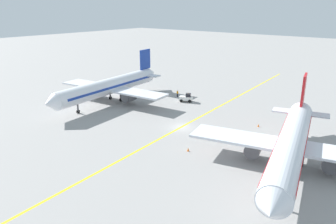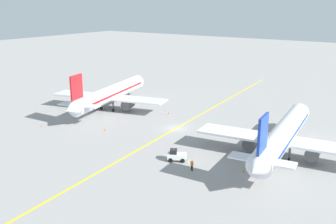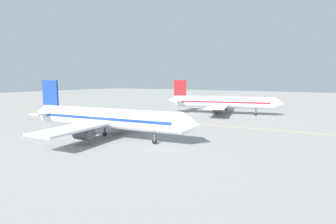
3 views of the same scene
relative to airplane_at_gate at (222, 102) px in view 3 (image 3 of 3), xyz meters
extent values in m
plane|color=gray|center=(21.09, -3.56, -3.71)|extent=(400.00, 400.00, 0.00)
cube|color=yellow|center=(21.09, -3.56, -3.71)|extent=(9.46, 119.69, 0.01)
cylinder|color=silver|center=(-0.10, 0.43, 0.09)|extent=(10.45, 30.02, 3.60)
cone|color=silver|center=(-3.85, 16.19, 0.09)|extent=(3.88, 3.13, 3.42)
cone|color=silver|center=(3.72, -15.62, 0.39)|extent=(3.67, 3.63, 3.06)
cube|color=red|center=(-0.10, 0.43, 0.24)|extent=(9.79, 27.11, 0.50)
cube|color=silver|center=(0.13, -0.54, -0.63)|extent=(28.44, 11.54, 0.36)
cylinder|color=#4C4C51|center=(-4.73, -1.70, -1.88)|extent=(2.88, 3.62, 2.20)
cylinder|color=#4C4C51|center=(4.99, 0.61, -1.88)|extent=(2.88, 3.62, 2.20)
cube|color=red|center=(3.14, -13.19, 4.39)|extent=(1.28, 3.97, 5.00)
cube|color=silver|center=(3.02, -12.70, 0.49)|extent=(9.31, 4.42, 0.24)
cylinder|color=#4C4C51|center=(-2.33, 9.77, -2.31)|extent=(0.36, 0.36, 2.00)
cylinder|color=black|center=(-2.33, 9.77, -3.31)|extent=(0.46, 0.84, 0.80)
cylinder|color=#4C4C51|center=(-1.20, -1.89, -2.31)|extent=(0.36, 0.36, 2.00)
cylinder|color=black|center=(-1.20, -1.89, -3.31)|extent=(0.46, 0.84, 0.80)
cylinder|color=#4C4C51|center=(1.92, -1.15, -2.31)|extent=(0.36, 0.36, 2.00)
cylinder|color=black|center=(1.92, -1.15, -3.31)|extent=(0.46, 0.84, 0.80)
cylinder|color=silver|center=(43.67, -6.12, 0.09)|extent=(6.88, 30.21, 3.60)
cone|color=silver|center=(41.88, 9.99, 0.09)|extent=(3.66, 2.76, 3.42)
cone|color=silver|center=(45.48, -22.51, 0.39)|extent=(3.37, 3.32, 3.06)
cube|color=#193899|center=(43.67, -6.12, 0.24)|extent=(6.59, 27.24, 0.50)
cube|color=silver|center=(43.78, -7.11, -0.63)|extent=(28.40, 8.25, 0.36)
cylinder|color=#4C4C51|center=(38.81, -7.66, -1.88)|extent=(2.54, 3.42, 2.20)
cylinder|color=#4C4C51|center=(48.75, -6.56, -1.88)|extent=(2.54, 3.42, 2.20)
cube|color=#193899|center=(45.21, -20.03, 4.39)|extent=(0.80, 4.02, 5.00)
cube|color=silver|center=(45.15, -19.53, 0.49)|extent=(9.21, 3.38, 0.24)
cylinder|color=#4C4C51|center=(42.61, 3.43, -2.31)|extent=(0.36, 0.36, 2.00)
cylinder|color=black|center=(42.61, 3.43, -3.31)|extent=(0.37, 0.83, 0.80)
cylinder|color=#4C4C51|center=(42.30, -8.28, -2.31)|extent=(0.36, 0.36, 2.00)
cylinder|color=black|center=(42.30, -8.28, -3.31)|extent=(0.37, 0.83, 0.80)
cylinder|color=#4C4C51|center=(45.48, -7.93, -2.31)|extent=(0.36, 0.36, 2.00)
cylinder|color=black|center=(45.48, -7.93, -3.31)|extent=(0.37, 0.83, 0.80)
cube|color=white|center=(30.37, -17.71, -2.91)|extent=(3.35, 2.74, 0.90)
cube|color=black|center=(29.88, -17.97, -2.11)|extent=(1.57, 1.64, 0.70)
sphere|color=orange|center=(29.88, -17.97, -1.68)|extent=(0.16, 0.16, 0.16)
cylinder|color=black|center=(29.86, -18.83, -3.36)|extent=(0.73, 0.55, 0.70)
cylinder|color=black|center=(29.15, -17.51, -3.36)|extent=(0.73, 0.55, 0.70)
cylinder|color=black|center=(31.58, -17.90, -3.36)|extent=(0.73, 0.55, 0.70)
cylinder|color=black|center=(30.87, -16.58, -3.36)|extent=(0.73, 0.55, 0.70)
cylinder|color=#23232D|center=(34.23, -19.64, -3.28)|extent=(0.16, 0.16, 0.85)
cylinder|color=#23232D|center=(34.43, -19.66, -3.28)|extent=(0.16, 0.16, 0.85)
cube|color=orange|center=(34.33, -19.65, -2.56)|extent=(0.38, 0.26, 0.60)
cylinder|color=orange|center=(34.09, -19.62, -2.56)|extent=(0.10, 0.10, 0.55)
cylinder|color=orange|center=(34.56, -19.68, -2.56)|extent=(0.10, 0.10, 0.55)
sphere|color=tan|center=(34.33, -19.65, -2.14)|extent=(0.22, 0.22, 0.22)
cone|color=orange|center=(14.00, 4.15, -3.43)|extent=(0.32, 0.32, 0.55)
cone|color=orange|center=(-2.34, -18.16, -3.43)|extent=(0.32, 0.32, 0.55)
cone|color=orange|center=(10.16, -12.71, -3.43)|extent=(0.32, 0.32, 0.55)
cone|color=orange|center=(41.10, -15.72, -3.43)|extent=(0.32, 0.32, 0.55)
camera|label=1|loc=(-12.56, 41.76, 17.62)|focal=35.00mm
camera|label=2|loc=(62.21, -67.36, 21.08)|focal=42.00mm
camera|label=3|loc=(78.06, 27.40, 6.95)|focal=28.00mm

